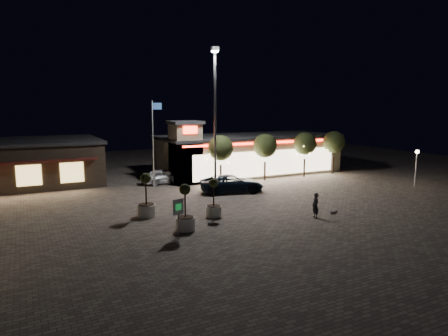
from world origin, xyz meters
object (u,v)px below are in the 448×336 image
white_sedan (164,176)px  valet_sign (178,210)px  pedestrian (316,206)px  planter_left (146,203)px  planter_mid (185,216)px  pickup_truck (232,184)px

white_sedan → valet_sign: (-4.21, -15.43, 0.78)m
pedestrian → valet_sign: size_ratio=0.80×
planter_left → valet_sign: (0.58, -4.74, 0.57)m
white_sedan → planter_left: size_ratio=1.41×
white_sedan → planter_mid: 15.15m
pickup_truck → planter_mid: size_ratio=1.93×
pickup_truck → valet_sign: (-8.31, -8.97, 0.74)m
planter_mid → valet_sign: bearing=-135.2°
white_sedan → planter_left: bearing=156.0°
planter_left → planter_mid: size_ratio=1.05×
white_sedan → planter_left: planter_left is taller
white_sedan → valet_sign: size_ratio=1.99×
planter_left → planter_mid: 4.24m
white_sedan → valet_sign: valet_sign is taller
white_sedan → planter_left: (-4.79, -10.69, 0.21)m
planter_left → pedestrian: bearing=-28.6°
planter_left → white_sedan: bearing=65.8°
pedestrian → planter_mid: (-8.85, 1.47, 0.03)m
pedestrian → planter_mid: 8.97m
pickup_truck → pedestrian: bearing=-158.6°
pedestrian → white_sedan: bearing=-152.3°
planter_mid → valet_sign: planter_mid is taller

